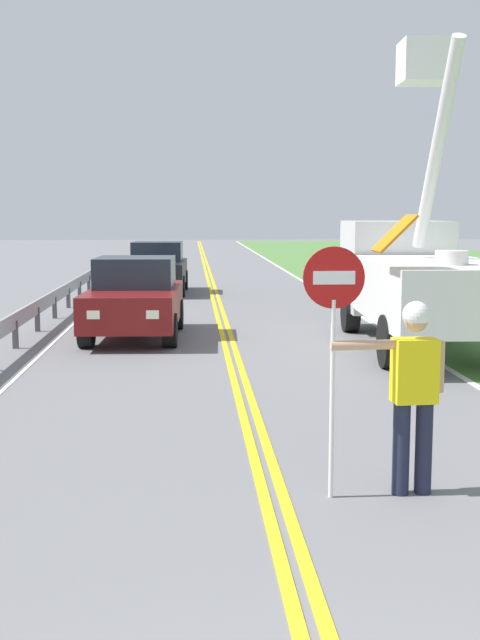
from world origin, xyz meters
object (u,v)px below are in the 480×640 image
object	(u,v)px
stop_sign_paddle	(333,315)
utility_bucket_truck	(416,274)
oncoming_sedan_nearest	(135,299)
oncoming_sedan_second	(157,268)
flagger_worker	(413,385)

from	to	relation	value
stop_sign_paddle	utility_bucket_truck	world-z (taller)	utility_bucket_truck
utility_bucket_truck	oncoming_sedan_nearest	distance (m)	5.87
utility_bucket_truck	oncoming_sedan_second	xyz separation A→B (m)	(-5.63, 10.92, -0.60)
flagger_worker	utility_bucket_truck	distance (m)	8.96
utility_bucket_truck	oncoming_sedan_nearest	bearing A→B (deg)	167.63
flagger_worker	stop_sign_paddle	size ratio (longest dim) A/B	0.78
flagger_worker	oncoming_sedan_second	xyz separation A→B (m)	(-3.17, 19.53, -0.21)
stop_sign_paddle	utility_bucket_truck	xyz separation A→B (m)	(3.23, 8.67, -0.28)
oncoming_sedan_second	utility_bucket_truck	bearing A→B (deg)	-62.71
oncoming_sedan_second	stop_sign_paddle	bearing A→B (deg)	-82.99
stop_sign_paddle	oncoming_sedan_second	distance (m)	19.75
utility_bucket_truck	oncoming_sedan_nearest	world-z (taller)	utility_bucket_truck
stop_sign_paddle	oncoming_sedan_second	size ratio (longest dim) A/B	0.56
oncoming_sedan_nearest	oncoming_sedan_second	bearing A→B (deg)	89.56
flagger_worker	utility_bucket_truck	size ratio (longest dim) A/B	0.27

